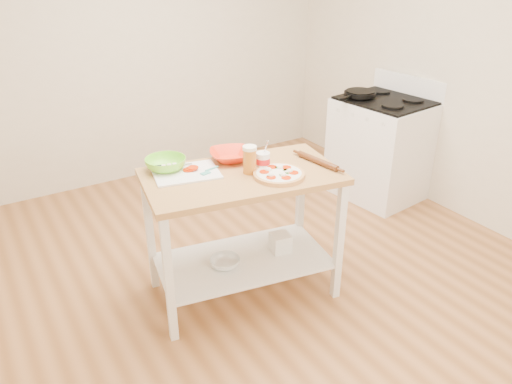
{
  "coord_description": "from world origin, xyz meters",
  "views": [
    {
      "loc": [
        -1.65,
        -2.5,
        2.18
      ],
      "look_at": [
        -0.16,
        -0.11,
        0.78
      ],
      "focal_mm": 35.0,
      "sensor_mm": 36.0,
      "label": 1
    }
  ],
  "objects": [
    {
      "name": "spatula",
      "position": [
        -0.4,
        0.07,
        0.92
      ],
      "size": [
        0.15,
        0.08,
        0.01
      ],
      "rotation": [
        0.0,
        0.0,
        0.21
      ],
      "color": "teal",
      "rests_on": "cutting_board"
    },
    {
      "name": "rolling_pin",
      "position": [
        0.27,
        -0.17,
        0.92
      ],
      "size": [
        0.08,
        0.34,
        0.04
      ],
      "primitive_type": "cylinder",
      "rotation": [
        1.57,
        0.0,
        0.14
      ],
      "color": "#5B2F14",
      "rests_on": "prep_island"
    },
    {
      "name": "yogurt_tub",
      "position": [
        -0.07,
        -0.04,
        0.95
      ],
      "size": [
        0.09,
        0.09,
        0.19
      ],
      "color": "white",
      "rests_on": "prep_island"
    },
    {
      "name": "room_shell",
      "position": [
        0.0,
        0.0,
        1.35
      ],
      "size": [
        4.04,
        4.54,
        2.74
      ],
      "color": "#A36B3C",
      "rests_on": "ground"
    },
    {
      "name": "shelf_bin",
      "position": [
        0.05,
        -0.08,
        0.32
      ],
      "size": [
        0.15,
        0.15,
        0.13
      ],
      "primitive_type": "cube",
      "rotation": [
        0.0,
        0.0,
        -0.18
      ],
      "color": "white",
      "rests_on": "prep_island"
    },
    {
      "name": "orange_bowl",
      "position": [
        -0.18,
        0.19,
        0.93
      ],
      "size": [
        0.35,
        0.35,
        0.07
      ],
      "primitive_type": "imported",
      "rotation": [
        0.0,
        0.0,
        -0.33
      ],
      "color": "red",
      "rests_on": "prep_island"
    },
    {
      "name": "gas_stove",
      "position": [
        1.66,
        0.6,
        0.47
      ],
      "size": [
        0.75,
        0.85,
        1.11
      ],
      "rotation": [
        0.0,
        0.0,
        0.11
      ],
      "color": "white",
      "rests_on": "ground"
    },
    {
      "name": "green_bowl",
      "position": [
        -0.6,
        0.26,
        0.94
      ],
      "size": [
        0.34,
        0.34,
        0.08
      ],
      "primitive_type": "imported",
      "rotation": [
        0.0,
        0.0,
        -0.46
      ],
      "color": "#7EE931",
      "rests_on": "prep_island"
    },
    {
      "name": "pizza",
      "position": [
        -0.05,
        -0.2,
        0.92
      ],
      "size": [
        0.32,
        0.32,
        0.05
      ],
      "rotation": [
        0.0,
        0.0,
        0.17
      ],
      "color": "#E6A962",
      "rests_on": "prep_island"
    },
    {
      "name": "shelf_glass_bowl",
      "position": [
        -0.37,
        -0.06,
        0.29
      ],
      "size": [
        0.23,
        0.23,
        0.06
      ],
      "primitive_type": "imported",
      "rotation": [
        0.0,
        0.0,
        -0.17
      ],
      "color": "silver",
      "rests_on": "prep_island"
    },
    {
      "name": "beer_pint",
      "position": [
        -0.17,
        -0.06,
        0.99
      ],
      "size": [
        0.09,
        0.09,
        0.18
      ],
      "color": "#BD6E20",
      "rests_on": "prep_island"
    },
    {
      "name": "prep_island",
      "position": [
        -0.22,
        -0.04,
        0.65
      ],
      "size": [
        1.32,
        0.87,
        0.9
      ],
      "rotation": [
        0.0,
        0.0,
        -0.18
      ],
      "color": "#B08248",
      "rests_on": "ground"
    },
    {
      "name": "cutting_board",
      "position": [
        -0.52,
        0.14,
        0.91
      ],
      "size": [
        0.45,
        0.38,
        0.04
      ],
      "rotation": [
        0.0,
        0.0,
        -0.21
      ],
      "color": "white",
      "rests_on": "prep_island"
    },
    {
      "name": "skillet",
      "position": [
        1.5,
        0.78,
        0.98
      ],
      "size": [
        0.45,
        0.29,
        0.03
      ],
      "rotation": [
        0.0,
        0.0,
        0.21
      ],
      "color": "black",
      "rests_on": "gas_stove"
    },
    {
      "name": "knife",
      "position": [
        -0.6,
        0.28,
        0.92
      ],
      "size": [
        0.26,
        0.11,
        0.01
      ],
      "rotation": [
        0.0,
        0.0,
        -0.37
      ],
      "color": "silver",
      "rests_on": "cutting_board"
    }
  ]
}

